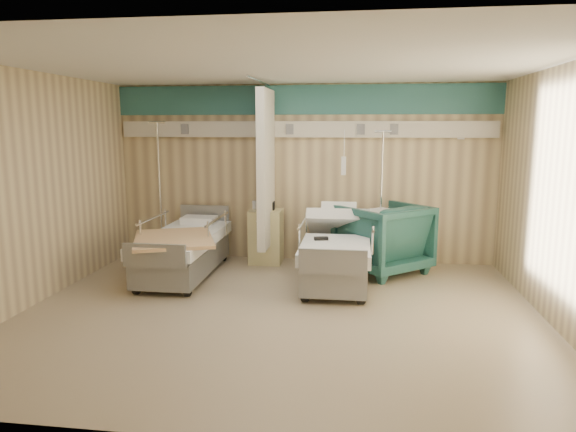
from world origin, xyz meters
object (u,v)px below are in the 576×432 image
at_px(bedside_cabinet, 266,236).
at_px(iv_stand_right, 380,240).
at_px(bed_left, 184,255).
at_px(visitor_armchair, 382,238).
at_px(bed_right, 336,260).
at_px(iv_stand_left, 162,231).

xyz_separation_m(bedside_cabinet, iv_stand_right, (1.77, -0.06, 0.00)).
bearing_deg(bedside_cabinet, bed_left, -139.40).
xyz_separation_m(visitor_armchair, iv_stand_right, (-0.03, 0.24, -0.09)).
distance_m(bed_right, bedside_cabinet, 1.46).
bearing_deg(bed_left, bed_right, 0.00).
relative_size(bedside_cabinet, iv_stand_left, 0.38).
bearing_deg(bed_right, bed_left, 180.00).
xyz_separation_m(visitor_armchair, iv_stand_left, (-3.54, 0.31, -0.06)).
bearing_deg(bedside_cabinet, iv_stand_right, -2.02).
bearing_deg(bedside_cabinet, bed_right, -38.05).
distance_m(bed_right, iv_stand_right, 1.05).
bearing_deg(bed_right, iv_stand_right, 53.29).
bearing_deg(iv_stand_right, bedside_cabinet, 177.98).
relative_size(bed_right, bed_left, 1.00).
bearing_deg(visitor_armchair, iv_stand_left, -46.25).
height_order(bedside_cabinet, iv_stand_right, iv_stand_right).
bearing_deg(iv_stand_right, visitor_armchair, -83.85).
height_order(bed_right, iv_stand_left, iv_stand_left).
relative_size(bed_left, iv_stand_left, 0.97).
height_order(bed_left, bedside_cabinet, bedside_cabinet).
relative_size(bedside_cabinet, iv_stand_right, 0.41).
xyz_separation_m(bed_left, bedside_cabinet, (1.05, 0.90, 0.11)).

